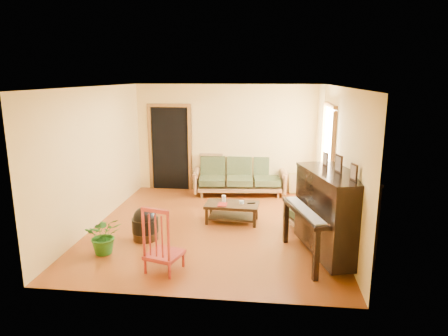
# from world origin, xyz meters

# --- Properties ---
(floor) EXTENTS (5.00, 5.00, 0.00)m
(floor) POSITION_xyz_m (0.00, 0.00, 0.00)
(floor) COLOR #662C0D
(floor) RESTS_ON ground
(doorway) EXTENTS (1.08, 0.16, 2.05)m
(doorway) POSITION_xyz_m (-1.45, 2.48, 1.02)
(doorway) COLOR black
(doorway) RESTS_ON floor
(window) EXTENTS (0.12, 1.36, 1.46)m
(window) POSITION_xyz_m (2.21, 1.30, 1.50)
(window) COLOR white
(window) RESTS_ON right_wall
(sofa) EXTENTS (2.24, 1.12, 0.93)m
(sofa) POSITION_xyz_m (0.31, 2.19, 0.46)
(sofa) COLOR brown
(sofa) RESTS_ON floor
(coffee_table) EXTENTS (1.05, 0.61, 0.37)m
(coffee_table) POSITION_xyz_m (0.31, 0.30, 0.19)
(coffee_table) COLOR black
(coffee_table) RESTS_ON floor
(armchair) EXTENTS (1.03, 1.05, 0.81)m
(armchair) POSITION_xyz_m (1.73, 0.07, 0.40)
(armchair) COLOR brown
(armchair) RESTS_ON floor
(piano) EXTENTS (1.31, 1.75, 1.37)m
(piano) POSITION_xyz_m (1.98, -1.07, 0.69)
(piano) COLOR black
(piano) RESTS_ON floor
(footstool) EXTENTS (0.49, 0.49, 0.44)m
(footstool) POSITION_xyz_m (-1.11, -0.72, 0.22)
(footstool) COLOR black
(footstool) RESTS_ON floor
(red_chair) EXTENTS (0.60, 0.63, 1.01)m
(red_chair) POSITION_xyz_m (-0.49, -1.80, 0.50)
(red_chair) COLOR maroon
(red_chair) RESTS_ON floor
(leaning_frame) EXTENTS (0.41, 0.19, 0.54)m
(leaning_frame) POSITION_xyz_m (1.68, 2.40, 0.27)
(leaning_frame) COLOR #AE8F3A
(leaning_frame) RESTS_ON floor
(ceramic_crock) EXTENTS (0.28, 0.28, 0.27)m
(ceramic_crock) POSITION_xyz_m (2.04, 2.20, 0.13)
(ceramic_crock) COLOR #3543A0
(ceramic_crock) RESTS_ON floor
(potted_plant) EXTENTS (0.70, 0.65, 0.62)m
(potted_plant) POSITION_xyz_m (-1.59, -1.34, 0.31)
(potted_plant) COLOR #25601B
(potted_plant) RESTS_ON floor
(book) EXTENTS (0.18, 0.24, 0.02)m
(book) POSITION_xyz_m (0.04, 0.18, 0.38)
(book) COLOR maroon
(book) RESTS_ON coffee_table
(candle) EXTENTS (0.09, 0.09, 0.13)m
(candle) POSITION_xyz_m (0.13, 0.39, 0.44)
(candle) COLOR white
(candle) RESTS_ON coffee_table
(glass_jar) EXTENTS (0.10, 0.10, 0.06)m
(glass_jar) POSITION_xyz_m (0.49, 0.32, 0.40)
(glass_jar) COLOR white
(glass_jar) RESTS_ON coffee_table
(remote) EXTENTS (0.16, 0.08, 0.02)m
(remote) POSITION_xyz_m (0.67, 0.35, 0.38)
(remote) COLOR black
(remote) RESTS_ON coffee_table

